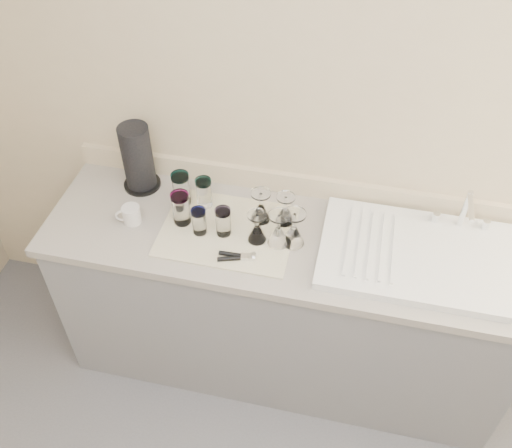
% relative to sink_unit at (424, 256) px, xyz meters
% --- Properties ---
extents(room_envelope, '(3.54, 3.50, 2.52)m').
position_rel_sink_unit_xyz_m(room_envelope, '(-0.55, -1.20, 0.64)').
color(room_envelope, '#58585D').
rests_on(room_envelope, ground).
extents(counter_unit, '(2.06, 0.62, 0.90)m').
position_rel_sink_unit_xyz_m(counter_unit, '(-0.55, -0.00, -0.47)').
color(counter_unit, slate).
rests_on(counter_unit, ground).
extents(sink_unit, '(0.82, 0.50, 0.22)m').
position_rel_sink_unit_xyz_m(sink_unit, '(0.00, 0.00, 0.00)').
color(sink_unit, white).
rests_on(sink_unit, counter_unit).
extents(dish_towel, '(0.55, 0.42, 0.01)m').
position_rel_sink_unit_xyz_m(dish_towel, '(-0.80, -0.02, -0.02)').
color(dish_towel, white).
rests_on(dish_towel, counter_unit).
extents(tumbler_teal, '(0.08, 0.08, 0.16)m').
position_rel_sink_unit_xyz_m(tumbler_teal, '(-1.04, 0.10, 0.07)').
color(tumbler_teal, white).
rests_on(tumbler_teal, dish_towel).
extents(tumbler_cyan, '(0.07, 0.07, 0.14)m').
position_rel_sink_unit_xyz_m(tumbler_cyan, '(-0.94, 0.11, 0.06)').
color(tumbler_cyan, white).
rests_on(tumbler_cyan, dish_towel).
extents(tumbler_magenta, '(0.08, 0.08, 0.15)m').
position_rel_sink_unit_xyz_m(tumbler_magenta, '(-1.00, -0.02, 0.07)').
color(tumbler_magenta, white).
rests_on(tumbler_magenta, dish_towel).
extents(tumbler_blue, '(0.06, 0.06, 0.12)m').
position_rel_sink_unit_xyz_m(tumbler_blue, '(-0.91, -0.06, 0.05)').
color(tumbler_blue, white).
rests_on(tumbler_blue, dish_towel).
extents(tumbler_lavender, '(0.07, 0.07, 0.13)m').
position_rel_sink_unit_xyz_m(tumbler_lavender, '(-0.82, -0.04, 0.05)').
color(tumbler_lavender, white).
rests_on(tumbler_lavender, dish_towel).
extents(goblet_back_left, '(0.08, 0.08, 0.15)m').
position_rel_sink_unit_xyz_m(goblet_back_left, '(-0.68, 0.07, 0.04)').
color(goblet_back_left, white).
rests_on(goblet_back_left, dish_towel).
extents(goblet_back_right, '(0.08, 0.08, 0.14)m').
position_rel_sink_unit_xyz_m(goblet_back_right, '(-0.58, 0.08, 0.04)').
color(goblet_back_right, white).
rests_on(goblet_back_right, dish_towel).
extents(goblet_front_left, '(0.08, 0.08, 0.14)m').
position_rel_sink_unit_xyz_m(goblet_front_left, '(-0.67, -0.05, 0.04)').
color(goblet_front_left, white).
rests_on(goblet_front_left, dish_towel).
extents(goblet_front_right, '(0.09, 0.09, 0.16)m').
position_rel_sink_unit_xyz_m(goblet_front_right, '(-0.58, -0.05, 0.04)').
color(goblet_front_right, white).
rests_on(goblet_front_right, dish_towel).
extents(goblet_extra, '(0.09, 0.09, 0.16)m').
position_rel_sink_unit_xyz_m(goblet_extra, '(-0.52, -0.03, 0.04)').
color(goblet_extra, white).
rests_on(goblet_extra, dish_towel).
extents(can_opener, '(0.15, 0.07, 0.02)m').
position_rel_sink_unit_xyz_m(can_opener, '(-0.73, -0.17, -0.00)').
color(can_opener, silver).
rests_on(can_opener, dish_towel).
extents(white_mug, '(0.12, 0.10, 0.08)m').
position_rel_sink_unit_xyz_m(white_mug, '(-1.22, -0.06, 0.02)').
color(white_mug, silver).
rests_on(white_mug, counter_unit).
extents(paper_towel_roll, '(0.17, 0.17, 0.31)m').
position_rel_sink_unit_xyz_m(paper_towel_roll, '(-1.26, 0.18, 0.13)').
color(paper_towel_roll, black).
rests_on(paper_towel_roll, counter_unit).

